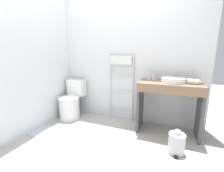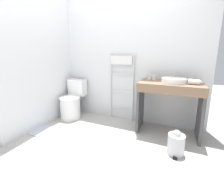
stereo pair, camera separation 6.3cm
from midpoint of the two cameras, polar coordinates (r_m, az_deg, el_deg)
name	(u,v)px [view 1 (the left image)]	position (r m, az deg, el deg)	size (l,w,h in m)	color
ground_plane	(95,158)	(2.10, -7.29, -25.46)	(12.00, 12.00, 0.00)	#B2AFA8
wall_back	(127,52)	(2.90, 5.13, 12.69)	(2.81, 0.12, 2.62)	silver
wall_side	(44,52)	(3.01, -25.17, 11.60)	(0.12, 1.90, 2.62)	silver
toilet	(71,102)	(3.17, -15.80, -6.07)	(0.41, 0.56, 0.77)	white
towel_radiator	(121,73)	(2.84, 2.78, 5.04)	(0.48, 0.06, 1.29)	silver
vanity_counter	(169,99)	(2.53, 20.13, -4.77)	(0.94, 0.52, 0.85)	#84664C
sink_basin	(173,80)	(2.47, 21.68, 2.16)	(0.36, 0.36, 0.07)	white
faucet	(174,76)	(2.66, 21.77, 3.58)	(0.02, 0.10, 0.12)	silver
cup_near_wall	(149,77)	(2.67, 13.26, 3.50)	(0.06, 0.06, 0.09)	white
cup_near_edge	(154,77)	(2.64, 15.00, 3.24)	(0.06, 0.06, 0.09)	white
hair_dryer	(194,81)	(2.47, 28.00, 1.56)	(0.20, 0.18, 0.08)	white
trash_bin	(177,143)	(2.24, 22.61, -19.30)	(0.21, 0.24, 0.33)	silver
bath_mat	(46,133)	(2.82, -24.42, -15.87)	(0.56, 0.36, 0.01)	#B2BCCC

